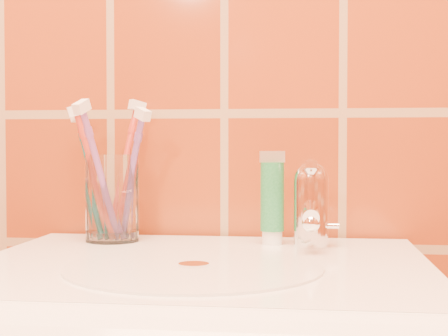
# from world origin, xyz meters

# --- Properties ---
(glass_tumbler) EXTENTS (0.10, 0.10, 0.13)m
(glass_tumbler) POSITION_xyz_m (-0.16, 1.12, 0.91)
(glass_tumbler) COLOR white
(glass_tumbler) RESTS_ON pedestal_sink
(toothpaste_tube) EXTENTS (0.04, 0.03, 0.13)m
(toothpaste_tube) POSITION_xyz_m (0.08, 1.11, 0.91)
(toothpaste_tube) COLOR white
(toothpaste_tube) RESTS_ON pedestal_sink
(faucet) EXTENTS (0.05, 0.11, 0.12)m
(faucet) POSITION_xyz_m (0.14, 1.09, 0.91)
(faucet) COLOR white
(faucet) RESTS_ON pedestal_sink
(toothbrush_0) EXTENTS (0.12, 0.11, 0.22)m
(toothbrush_0) POSITION_xyz_m (-0.15, 1.14, 0.95)
(toothbrush_0) COLOR #BB3428
(toothbrush_0) RESTS_ON glass_tumbler
(toothbrush_1) EXTENTS (0.16, 0.16, 0.21)m
(toothbrush_1) POSITION_xyz_m (-0.19, 1.13, 0.95)
(toothbrush_1) COLOR #0B5E64
(toothbrush_1) RESTS_ON glass_tumbler
(toothbrush_2) EXTENTS (0.11, 0.18, 0.23)m
(toothbrush_2) POSITION_xyz_m (-0.16, 1.07, 0.95)
(toothbrush_2) COLOR #824799
(toothbrush_2) RESTS_ON glass_tumbler
(toothbrush_3) EXTENTS (0.12, 0.11, 0.21)m
(toothbrush_3) POSITION_xyz_m (-0.18, 1.10, 0.95)
(toothbrush_3) COLOR #B43726
(toothbrush_3) RESTS_ON glass_tumbler
(toothbrush_4) EXTENTS (0.14, 0.14, 0.21)m
(toothbrush_4) POSITION_xyz_m (-0.13, 1.10, 0.95)
(toothbrush_4) COLOR #714798
(toothbrush_4) RESTS_ON glass_tumbler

